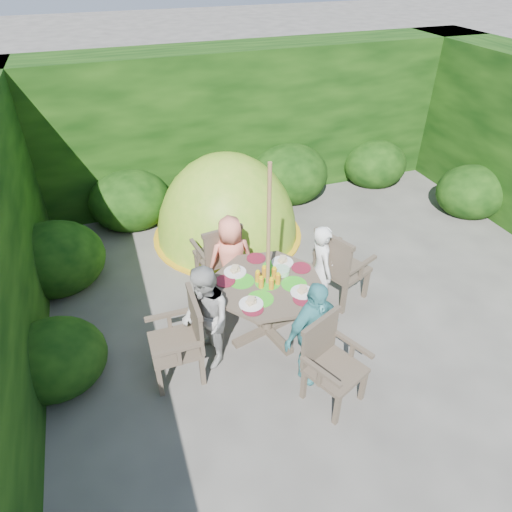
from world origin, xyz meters
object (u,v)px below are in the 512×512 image
object	(u,v)px
patio_table	(268,290)
child_left	(206,318)
child_right	(321,269)
dome_tent	(228,235)
parasol_pole	(268,257)
child_back	(231,259)
garden_chair_left	(182,338)
child_front	(312,333)
garden_chair_front	(330,361)
garden_chair_right	(339,266)
garden_chair_back	(219,255)

from	to	relation	value
patio_table	child_left	bearing A→B (deg)	-165.27
child_right	patio_table	bearing A→B (deg)	109.13
dome_tent	child_right	bearing A→B (deg)	-59.89
parasol_pole	child_back	distance (m)	0.94
patio_table	garden_chair_left	bearing A→B (deg)	-164.16
patio_table	child_front	xyz separation A→B (m)	(0.20, -0.78, -0.01)
child_right	child_back	bearing A→B (deg)	64.20
garden_chair_front	child_right	bearing A→B (deg)	43.87
patio_table	garden_chair_right	distance (m)	1.09
garden_chair_left	child_right	size ratio (longest dim) A/B	0.80
garden_chair_right	child_left	size ratio (longest dim) A/B	0.81
garden_chair_back	child_right	size ratio (longest dim) A/B	0.77
garden_chair_front	child_right	distance (m)	1.37
child_right	garden_chair_back	bearing A→B (deg)	55.60
child_right	child_front	bearing A→B (deg)	154.20
garden_chair_front	child_left	bearing A→B (deg)	115.95
child_front	child_right	bearing A→B (deg)	40.40
garden_chair_right	child_left	distance (m)	1.89
garden_chair_right	dome_tent	bearing A→B (deg)	1.41
garden_chair_back	child_left	size ratio (longest dim) A/B	0.75
parasol_pole	dome_tent	size ratio (longest dim) A/B	0.82
dome_tent	child_back	bearing A→B (deg)	-90.71
garden_chair_right	child_front	distance (m)	1.35
garden_chair_left	garden_chair_right	bearing A→B (deg)	104.86
garden_chair_right	child_back	size ratio (longest dim) A/B	0.84
patio_table	garden_chair_front	world-z (taller)	garden_chair_front
child_right	child_left	distance (m)	1.60
child_back	child_front	bearing A→B (deg)	106.21
garden_chair_back	parasol_pole	bearing A→B (deg)	96.74
patio_table	parasol_pole	size ratio (longest dim) A/B	0.72
garden_chair_front	child_left	xyz separation A→B (m)	(-1.04, 0.86, 0.13)
garden_chair_right	garden_chair_back	xyz separation A→B (m)	(-1.35, 0.80, -0.04)
garden_chair_left	child_right	bearing A→B (deg)	105.30
child_back	garden_chair_left	bearing A→B (deg)	53.04
garden_chair_back	child_front	world-z (taller)	child_front
garden_chair_back	dome_tent	distance (m)	1.35
garden_chair_back	child_left	bearing A→B (deg)	60.48
patio_table	garden_chair_back	world-z (taller)	garden_chair_back
child_back	child_front	size ratio (longest dim) A/B	0.96
patio_table	garden_chair_left	size ratio (longest dim) A/B	1.63
garden_chair_front	child_back	xyz separation A→B (m)	(-0.47, 1.84, 0.11)
child_back	garden_chair_front	bearing A→B (deg)	105.80
parasol_pole	child_right	size ratio (longest dim) A/B	1.82
garden_chair_back	child_left	distance (m)	1.36
child_right	dome_tent	xyz separation A→B (m)	(-0.62, 2.03, -0.61)
garden_chair_left	child_right	world-z (taller)	child_right
garden_chair_right	child_front	size ratio (longest dim) A/B	0.80
child_back	dome_tent	size ratio (longest dim) A/B	0.44
patio_table	dome_tent	distance (m)	2.32
child_left	child_back	distance (m)	1.13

